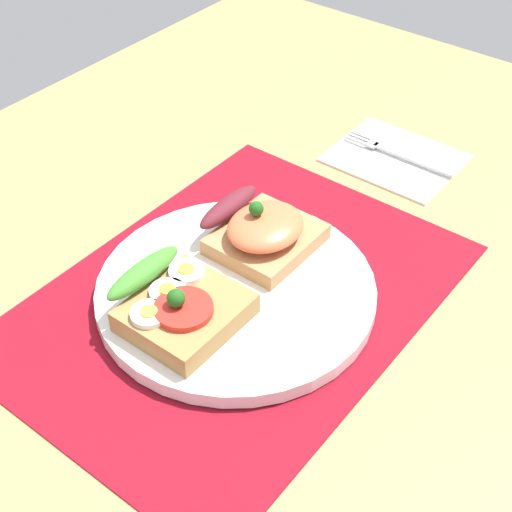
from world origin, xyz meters
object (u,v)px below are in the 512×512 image
Objects in this scene: napkin at (396,157)px; plate at (236,291)px; fork at (395,152)px; sandwich_egg_tomato at (179,305)px; sandwich_salmon at (262,230)px.

plate is at bearing 179.92° from napkin.
fork is at bearing 51.89° from napkin.
sandwich_egg_tomato is at bearing 177.88° from napkin.
sandwich_egg_tomato reaches higher than plate.
sandwich_salmon is (5.92, 1.59, 2.64)cm from plate.
plate is 29.20cm from napkin.
plate reaches higher than napkin.
sandwich_salmon is (12.12, 0.32, 0.38)cm from sandwich_egg_tomato.
sandwich_egg_tomato is (-6.20, 1.27, 2.26)cm from plate.
sandwich_egg_tomato is 35.54cm from napkin.
fork is at bearing 0.47° from plate.
plate is at bearing -164.97° from sandwich_salmon.
napkin is (23.27, -1.63, -3.36)cm from sandwich_salmon.
plate is at bearing -11.55° from sandwich_egg_tomato.
sandwich_egg_tomato is 0.75× the size of fork.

